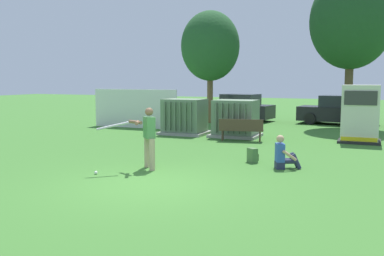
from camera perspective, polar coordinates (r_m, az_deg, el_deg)
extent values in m
plane|color=#3D752D|center=(10.43, -5.76, -7.59)|extent=(96.00, 96.00, 0.00)
cube|color=white|center=(22.55, -7.62, 2.57)|extent=(4.80, 0.12, 2.00)
cube|color=#9E9B93|center=(19.88, -0.97, -0.62)|extent=(2.10, 1.70, 0.12)
cube|color=slate|center=(19.79, -0.98, 1.70)|extent=(1.80, 1.40, 1.50)
cube|color=#5B7056|center=(19.38, -3.61, 1.59)|extent=(0.06, 0.12, 1.27)
cube|color=#5B7056|center=(19.27, -2.94, 1.56)|extent=(0.06, 0.12, 1.27)
cube|color=#5B7056|center=(19.16, -2.25, 1.54)|extent=(0.06, 0.12, 1.27)
cube|color=#5B7056|center=(19.05, -1.56, 1.51)|extent=(0.06, 0.12, 1.27)
cube|color=#5B7056|center=(18.95, -0.86, 1.49)|extent=(0.06, 0.12, 1.27)
cube|color=#5B7056|center=(18.85, -0.15, 1.46)|extent=(0.06, 0.12, 1.27)
cube|color=#9E9B93|center=(19.06, 5.79, -0.96)|extent=(2.10, 1.70, 0.12)
cube|color=slate|center=(18.97, 5.81, 1.46)|extent=(1.80, 1.40, 1.50)
cube|color=#5B7056|center=(18.46, 3.22, 1.34)|extent=(0.06, 0.12, 1.27)
cube|color=#5B7056|center=(18.37, 3.97, 1.31)|extent=(0.06, 0.12, 1.27)
cube|color=#5B7056|center=(18.29, 4.73, 1.28)|extent=(0.06, 0.12, 1.27)
cube|color=#5B7056|center=(18.21, 5.49, 1.25)|extent=(0.06, 0.12, 1.27)
cube|color=#5B7056|center=(18.14, 6.25, 1.22)|extent=(0.06, 0.12, 1.27)
cube|color=#5B7056|center=(18.07, 7.03, 1.19)|extent=(0.06, 0.12, 1.27)
cube|color=#262626|center=(18.52, 21.31, -1.63)|extent=(1.60, 1.40, 0.10)
cube|color=beige|center=(18.40, 21.46, 1.92)|extent=(1.40, 1.20, 2.20)
cube|color=#383838|center=(17.75, 21.48, 3.72)|extent=(1.19, 0.04, 0.55)
cube|color=yellow|center=(17.89, 21.27, -1.42)|extent=(1.33, 0.04, 0.16)
cube|color=#4C3828|center=(17.69, 6.55, -0.28)|extent=(1.84, 0.74, 0.05)
cube|color=#4C3828|center=(17.49, 6.50, 0.45)|extent=(1.77, 0.38, 0.44)
cylinder|color=#4C3828|center=(17.95, 4.15, -0.92)|extent=(0.06, 0.06, 0.42)
cylinder|color=#4C3828|center=(17.81, 9.03, -1.05)|extent=(0.06, 0.06, 0.42)
cylinder|color=#4C3828|center=(17.67, 4.02, -1.04)|extent=(0.06, 0.06, 0.42)
cylinder|color=#4C3828|center=(17.53, 8.98, -1.17)|extent=(0.06, 0.06, 0.42)
cylinder|color=tan|center=(12.01, -5.31, -3.56)|extent=(0.16, 0.16, 0.88)
cylinder|color=tan|center=(12.46, -6.00, -3.20)|extent=(0.16, 0.16, 0.88)
cube|color=#4C8C4C|center=(12.13, -5.70, 0.07)|extent=(0.46, 0.45, 0.60)
sphere|color=brown|center=(12.08, -5.72, 2.17)|extent=(0.23, 0.23, 0.23)
cylinder|color=brown|center=(11.91, -7.29, 0.71)|extent=(0.33, 0.52, 0.09)
cylinder|color=brown|center=(12.09, -7.53, 0.79)|extent=(0.53, 0.30, 0.09)
cylinder|color=#B2B2B7|center=(11.84, -10.57, 0.26)|extent=(0.63, 0.66, 0.21)
sphere|color=#B2B2B7|center=(11.93, -8.59, 0.70)|extent=(0.08, 0.08, 0.08)
sphere|color=white|center=(11.82, -12.64, -5.80)|extent=(0.09, 0.09, 0.09)
cube|color=#282D4C|center=(12.51, 11.55, -4.84)|extent=(0.36, 0.41, 0.20)
cube|color=#3359B2|center=(12.44, 11.59, -3.21)|extent=(0.35, 0.42, 0.52)
sphere|color=tan|center=(12.39, 11.63, -1.43)|extent=(0.22, 0.22, 0.22)
cylinder|color=#282D4C|center=(12.63, 12.47, -4.19)|extent=(0.46, 0.30, 0.13)
cylinder|color=#282D4C|center=(12.68, 13.47, -4.15)|extent=(0.32, 0.23, 0.46)
cylinder|color=#282D4C|center=(12.44, 12.68, -4.36)|extent=(0.46, 0.30, 0.13)
cylinder|color=#282D4C|center=(12.49, 13.69, -4.32)|extent=(0.32, 0.23, 0.46)
cylinder|color=tan|center=(12.72, 12.34, -3.22)|extent=(0.41, 0.24, 0.32)
cylinder|color=tan|center=(12.28, 12.81, -3.58)|extent=(0.41, 0.24, 0.32)
cube|color=#4C723F|center=(13.25, 8.02, -3.61)|extent=(0.37, 0.36, 0.44)
cube|color=#3D5B33|center=(13.33, 8.48, -3.84)|extent=(0.21, 0.19, 0.22)
cylinder|color=brown|center=(24.95, 2.40, 3.83)|extent=(0.33, 0.33, 2.72)
ellipsoid|color=#235128|center=(24.99, 2.44, 10.83)|extent=(3.35, 3.35, 3.98)
cylinder|color=brown|center=(24.00, 20.02, 4.15)|extent=(0.42, 0.42, 3.40)
ellipsoid|color=#1E4723|center=(24.17, 20.39, 13.22)|extent=(4.19, 4.19, 4.97)
cube|color=black|center=(26.46, 6.13, 2.26)|extent=(4.40, 2.30, 0.80)
cube|color=#262B33|center=(26.36, 6.45, 3.81)|extent=(2.31, 1.85, 0.64)
cylinder|color=black|center=(26.32, 2.77, 1.70)|extent=(0.67, 0.31, 0.64)
cylinder|color=black|center=(27.82, 4.46, 1.95)|extent=(0.67, 0.31, 0.64)
cylinder|color=black|center=(25.18, 7.97, 1.42)|extent=(0.67, 0.31, 0.64)
cylinder|color=black|center=(26.74, 9.43, 1.69)|extent=(0.67, 0.31, 0.64)
cube|color=black|center=(25.40, 18.73, 1.77)|extent=(4.36, 2.15, 0.80)
cube|color=#262B33|center=(25.33, 19.12, 3.38)|extent=(2.26, 1.78, 0.64)
cylinder|color=black|center=(24.87, 15.40, 1.19)|extent=(0.66, 0.29, 0.64)
cylinder|color=black|center=(26.52, 16.29, 1.48)|extent=(0.66, 0.29, 0.64)
cylinder|color=black|center=(24.38, 21.34, 0.87)|extent=(0.66, 0.29, 0.64)
cylinder|color=black|center=(26.06, 21.87, 1.19)|extent=(0.66, 0.29, 0.64)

